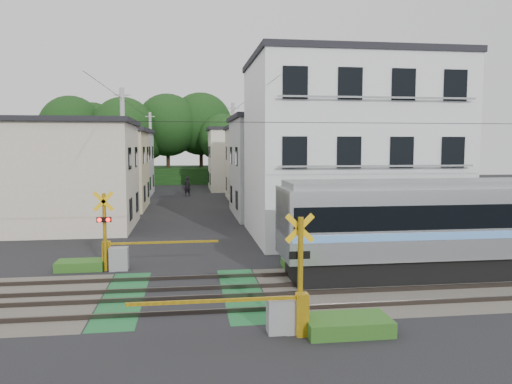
{
  "coord_description": "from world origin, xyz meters",
  "views": [
    {
      "loc": [
        0.18,
        -15.83,
        4.82
      ],
      "look_at": [
        3.03,
        5.0,
        2.84
      ],
      "focal_mm": 35.0,
      "sensor_mm": 36.0,
      "label": 1
    }
  ],
  "objects": [
    {
      "name": "track_bed",
      "position": [
        0.0,
        0.0,
        0.04
      ],
      "size": [
        120.0,
        120.0,
        0.14
      ],
      "color": "#47423A",
      "rests_on": "ground"
    },
    {
      "name": "ground",
      "position": [
        0.0,
        0.0,
        0.0
      ],
      "size": [
        120.0,
        120.0,
        0.0
      ],
      "primitive_type": "plane",
      "color": "black"
    },
    {
      "name": "crossing_signal_far",
      "position": [
        -2.59,
        3.65,
        0.71
      ],
      "size": [
        4.74,
        0.65,
        3.09
      ],
      "color": "yellow",
      "rests_on": "ground"
    },
    {
      "name": "catenary",
      "position": [
        6.0,
        0.03,
        3.7
      ],
      "size": [
        60.0,
        5.04,
        7.0
      ],
      "color": "#2D2D33",
      "rests_on": "ground"
    },
    {
      "name": "utility_poles",
      "position": [
        -1.05,
        23.01,
        4.08
      ],
      "size": [
        7.9,
        42.0,
        8.0
      ],
      "color": "#A5A5A0",
      "rests_on": "ground"
    },
    {
      "name": "weed_patches",
      "position": [
        1.76,
        -0.09,
        0.18
      ],
      "size": [
        10.25,
        8.8,
        0.4
      ],
      "color": "#2D5E1E",
      "rests_on": "ground"
    },
    {
      "name": "apartment_block",
      "position": [
        8.5,
        9.49,
        4.66
      ],
      "size": [
        10.2,
        8.36,
        9.3
      ],
      "color": "silver",
      "rests_on": "ground"
    },
    {
      "name": "tree_hill",
      "position": [
        -0.76,
        48.2,
        5.69
      ],
      "size": [
        40.0,
        13.44,
        11.68
      ],
      "color": "#153511",
      "rests_on": "ground"
    },
    {
      "name": "pedestrian",
      "position": [
        0.1,
        31.65,
        0.92
      ],
      "size": [
        0.79,
        0.66,
        1.84
      ],
      "primitive_type": "imported",
      "rotation": [
        0.0,
        0.0,
        3.53
      ],
      "color": "black",
      "rests_on": "ground"
    },
    {
      "name": "houses_row",
      "position": [
        0.25,
        25.92,
        3.24
      ],
      "size": [
        22.07,
        31.35,
        6.8
      ],
      "color": "beige",
      "rests_on": "ground"
    },
    {
      "name": "crossing_signal_near",
      "position": [
        2.59,
        -3.65,
        0.71
      ],
      "size": [
        4.74,
        0.65,
        3.09
      ],
      "color": "yellow",
      "rests_on": "ground"
    }
  ]
}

